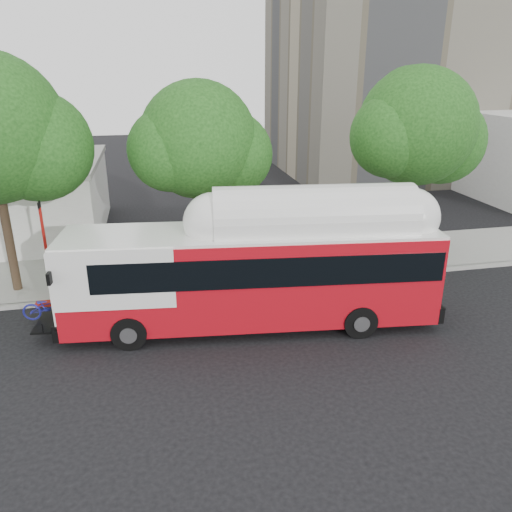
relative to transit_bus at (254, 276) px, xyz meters
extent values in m
plane|color=black|center=(-0.30, -0.62, -1.96)|extent=(120.00, 120.00, 0.00)
cube|color=gray|center=(-0.30, 5.88, -1.89)|extent=(60.00, 5.00, 0.15)
cube|color=gray|center=(-0.30, 3.28, -1.89)|extent=(60.00, 0.30, 0.15)
cube|color=maroon|center=(-3.30, 3.28, -1.88)|extent=(10.00, 0.32, 0.16)
cylinder|color=#2D2116|center=(-9.30, 4.88, 1.08)|extent=(0.36, 0.36, 6.08)
sphere|color=#173F12|center=(-7.71, 5.08, 4.12)|extent=(4.35, 4.35, 4.35)
cylinder|color=#2D2116|center=(-1.30, 5.38, 0.76)|extent=(0.36, 0.36, 5.44)
sphere|color=#173F12|center=(-1.30, 5.38, 4.16)|extent=(5.00, 5.00, 5.00)
sphere|color=#173F12|center=(0.07, 5.58, 3.48)|extent=(3.75, 3.75, 3.75)
cylinder|color=#2D2116|center=(8.70, 5.18, 0.92)|extent=(0.36, 0.36, 5.76)
sphere|color=#173F12|center=(8.70, 5.18, 4.52)|extent=(5.40, 5.40, 5.40)
sphere|color=#173F12|center=(10.18, 5.38, 3.80)|extent=(4.05, 4.05, 4.05)
cube|color=#B60C18|center=(-0.10, 0.01, 0.01)|extent=(13.40, 4.27, 3.18)
cube|color=black|center=(0.45, -0.05, 0.67)|extent=(12.09, 4.19, 1.04)
cube|color=white|center=(-0.10, 0.01, 1.65)|extent=(13.39, 4.18, 0.11)
cube|color=white|center=(2.08, -0.23, 1.93)|extent=(7.22, 2.94, 0.60)
cube|color=black|center=(-7.24, 0.79, -1.41)|extent=(1.09, 2.06, 0.07)
imported|color=navy|center=(-7.24, 0.79, -0.88)|extent=(0.86, 1.94, 0.99)
cylinder|color=red|center=(-7.69, 3.73, 0.01)|extent=(0.12, 0.12, 3.95)
cube|color=black|center=(-7.69, 3.73, 2.08)|extent=(0.05, 0.39, 0.25)
camera|label=1|loc=(-3.38, -16.24, 7.01)|focal=35.00mm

